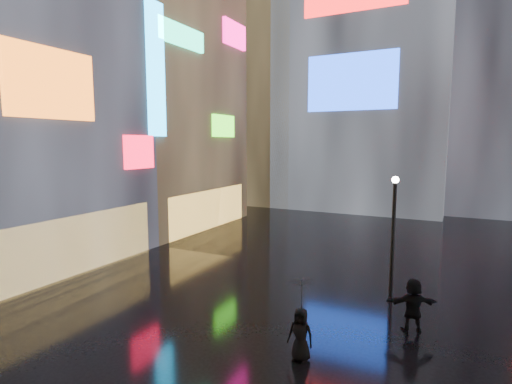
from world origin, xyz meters
The scene contains 10 objects.
ground centered at (0.00, 20.00, 0.00)m, with size 140.00×140.00×0.00m, color black.
building_left_mid centered at (-15.98, 14.01, 11.97)m, with size 10.28×12.70×24.00m.
building_left_far centered at (-15.98, 26.00, 10.98)m, with size 10.28×12.00×22.00m.
tower_main centered at (-3.00, 43.97, 21.01)m, with size 16.00×14.20×42.00m.
tower_flank_right centered at (9.00, 46.00, 17.00)m, with size 12.00×12.00×34.00m, color black.
tower_flank_left centered at (-14.00, 42.00, 13.00)m, with size 10.00×10.00×26.00m, color black.
lamp_far centered at (3.53, 18.03, 2.94)m, with size 0.30×0.30×5.20m.
pedestrian_4 centered at (1.85, 11.33, 0.82)m, with size 0.80×0.52×1.64m, color black.
pedestrian_5 centered at (4.70, 14.88, 0.95)m, with size 1.76×0.56×1.90m, color black.
umbrella_2 centered at (1.85, 11.33, 2.11)m, with size 1.03×1.05×0.94m, color black.
Camera 1 is at (5.80, 0.47, 6.59)m, focal length 28.00 mm.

